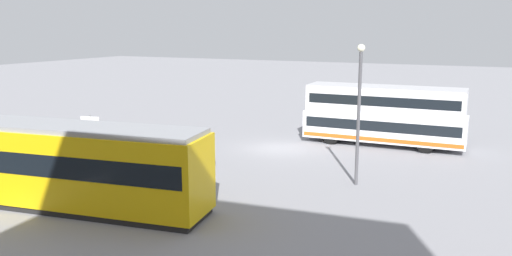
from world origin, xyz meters
The scene contains 8 objects.
ground_plane centered at (0.00, 0.00, 0.00)m, with size 160.00×160.00×0.00m, color gray.
double_decker_bus centered at (-5.67, -3.74, 1.94)m, with size 10.06×2.72×3.80m.
tram_yellow centered at (4.17, 13.55, 1.83)m, with size 13.10×4.35×3.53m.
pedestrian_near_railing centered at (4.44, 6.22, 1.00)m, with size 0.36×0.32×1.73m.
pedestrian_crossing centered at (1.96, 9.91, 1.01)m, with size 0.32×0.36×1.75m.
pedestrian_railing centered at (5.70, 5.82, 0.74)m, with size 8.63×0.58×1.08m.
info_sign centered at (10.02, 5.61, 1.58)m, with size 1.22×0.28×2.26m.
street_lamp centered at (-6.28, 5.29, 3.92)m, with size 0.36×0.36×6.69m.
Camera 1 is at (-12.01, 28.54, 7.42)m, focal length 35.64 mm.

